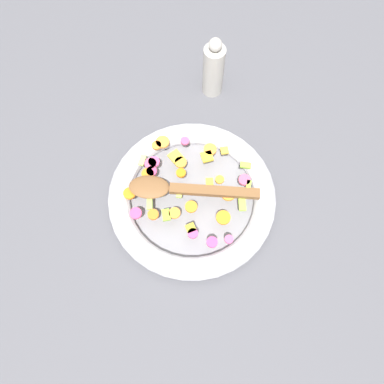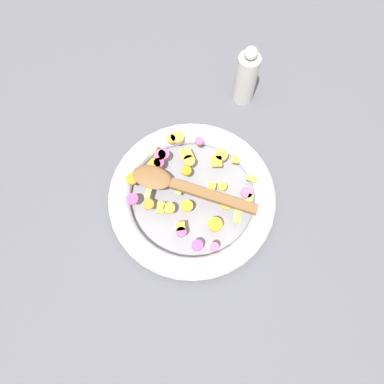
% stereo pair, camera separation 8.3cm
% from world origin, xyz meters
% --- Properties ---
extents(ground_plane, '(4.00, 4.00, 0.00)m').
position_xyz_m(ground_plane, '(0.00, 0.00, 0.00)').
color(ground_plane, '#4C4C51').
extents(skillet, '(0.38, 0.38, 0.05)m').
position_xyz_m(skillet, '(0.00, 0.00, 0.02)').
color(skillet, slate).
rests_on(skillet, ground_plane).
extents(chopped_vegetables, '(0.30, 0.29, 0.01)m').
position_xyz_m(chopped_vegetables, '(-0.02, 0.00, 0.05)').
color(chopped_vegetables, orange).
rests_on(chopped_vegetables, skillet).
extents(wooden_spoon, '(0.22, 0.24, 0.01)m').
position_xyz_m(wooden_spoon, '(-0.02, -0.02, 0.06)').
color(wooden_spoon, brown).
rests_on(wooden_spoon, chopped_vegetables).
extents(pepper_mill, '(0.05, 0.05, 0.18)m').
position_xyz_m(pepper_mill, '(-0.22, 0.24, 0.08)').
color(pepper_mill, '#B2ADA3').
rests_on(pepper_mill, ground_plane).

